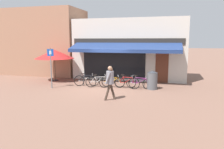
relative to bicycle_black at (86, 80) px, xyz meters
name	(u,v)px	position (x,y,z in m)	size (l,w,h in m)	color
ground_plane	(104,88)	(1.32, -0.41, -0.38)	(160.00, 160.00, 0.00)	brown
shop_front	(130,49)	(2.20, 3.88, 1.94)	(8.65, 4.60, 4.65)	beige
neighbour_building	(41,42)	(-6.18, 4.40, 2.47)	(7.72, 4.00, 5.70)	#9E7056
bike_rack_rail	(113,80)	(1.78, 0.15, 0.11)	(4.20, 0.04, 0.57)	#47494F
bicycle_black	(86,80)	(0.00, 0.00, 0.00)	(1.68, 0.66, 0.86)	black
bicycle_silver	(99,81)	(0.92, -0.16, 0.00)	(1.63, 0.75, 0.83)	black
bicycle_orange	(112,82)	(1.79, -0.08, -0.02)	(1.61, 0.67, 0.81)	black
bicycle_red	(127,82)	(2.75, -0.11, 0.01)	(1.71, 0.52, 0.88)	black
bicycle_purple	(139,83)	(3.53, 0.10, -0.01)	(1.78, 0.52, 0.84)	black
pedestrian_adult	(110,79)	(2.46, -2.96, 0.69)	(0.57, 0.70, 1.76)	#47382D
litter_bin	(152,80)	(4.33, 0.10, 0.21)	(0.64, 0.64, 1.17)	#515459
parking_sign	(51,64)	(-1.86, -1.26, 1.17)	(0.44, 0.07, 2.54)	slate
cafe_parasol	(55,54)	(-2.97, 1.17, 1.62)	(2.90, 2.90, 2.33)	#4C3D2D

